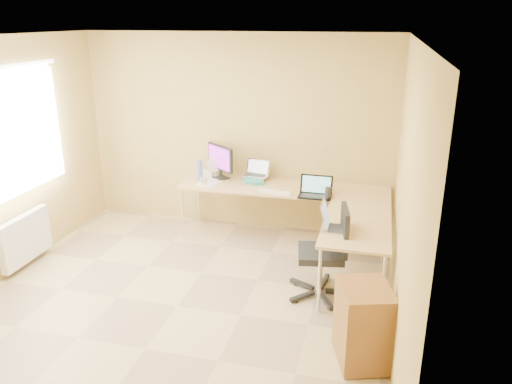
% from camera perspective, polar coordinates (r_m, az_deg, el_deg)
% --- Properties ---
extents(floor, '(4.50, 4.50, 0.00)m').
position_cam_1_polar(floor, '(5.28, -8.96, -12.67)').
color(floor, tan).
rests_on(floor, ground).
extents(ceiling, '(4.50, 4.50, 0.00)m').
position_cam_1_polar(ceiling, '(4.49, -10.75, 16.77)').
color(ceiling, white).
rests_on(ceiling, ground).
extents(wall_back, '(4.50, 0.00, 4.50)m').
position_cam_1_polar(wall_back, '(6.77, -2.15, 6.71)').
color(wall_back, tan).
rests_on(wall_back, ground).
extents(wall_right, '(0.00, 4.50, 4.50)m').
position_cam_1_polar(wall_right, '(4.35, 16.48, -1.32)').
color(wall_right, tan).
rests_on(wall_right, ground).
extents(desk_main, '(2.65, 0.70, 0.73)m').
position_cam_1_polar(desk_main, '(6.51, 3.11, -2.46)').
color(desk_main, tan).
rests_on(desk_main, ground).
extents(desk_return, '(0.70, 1.30, 0.73)m').
position_cam_1_polar(desk_return, '(5.50, 11.14, -7.09)').
color(desk_return, tan).
rests_on(desk_return, ground).
extents(monitor, '(0.52, 0.47, 0.46)m').
position_cam_1_polar(monitor, '(6.67, -4.06, 3.46)').
color(monitor, black).
rests_on(monitor, desk_main).
extents(book_stack, '(0.34, 0.39, 0.05)m').
position_cam_1_polar(book_stack, '(6.55, -0.28, 1.37)').
color(book_stack, teal).
rests_on(book_stack, desk_main).
extents(laptop_center, '(0.36, 0.30, 0.21)m').
position_cam_1_polar(laptop_center, '(6.59, -0.03, 2.69)').
color(laptop_center, silver).
rests_on(laptop_center, desk_main).
extents(laptop_black, '(0.40, 0.29, 0.25)m').
position_cam_1_polar(laptop_black, '(6.02, 6.75, 0.57)').
color(laptop_black, black).
rests_on(laptop_black, desk_main).
extents(keyboard, '(0.44, 0.18, 0.02)m').
position_cam_1_polar(keyboard, '(6.16, 2.12, 0.01)').
color(keyboard, silver).
rests_on(keyboard, desk_main).
extents(mouse, '(0.12, 0.10, 0.04)m').
position_cam_1_polar(mouse, '(6.09, 3.17, -0.15)').
color(mouse, white).
rests_on(mouse, desk_main).
extents(mug, '(0.13, 0.13, 0.09)m').
position_cam_1_polar(mug, '(6.47, -5.97, 1.21)').
color(mug, beige).
rests_on(mug, desk_main).
extents(cd_stack, '(0.16, 0.16, 0.03)m').
position_cam_1_polar(cd_stack, '(6.43, -0.77, 0.92)').
color(cd_stack, '#B2B0C7').
rests_on(cd_stack, desk_main).
extents(water_bottle, '(0.09, 0.09, 0.28)m').
position_cam_1_polar(water_bottle, '(6.62, -6.44, 2.45)').
color(water_bottle, '#5676C0').
rests_on(water_bottle, desk_main).
extents(papers, '(0.29, 0.37, 0.01)m').
position_cam_1_polar(papers, '(6.56, -5.30, 1.10)').
color(papers, white).
rests_on(papers, desk_main).
extents(white_box, '(0.22, 0.18, 0.07)m').
position_cam_1_polar(white_box, '(6.84, -5.79, 2.13)').
color(white_box, white).
rests_on(white_box, desk_main).
extents(desk_fan, '(0.25, 0.25, 0.24)m').
position_cam_1_polar(desk_fan, '(6.77, -4.71, 2.75)').
color(desk_fan, silver).
rests_on(desk_fan, desk_main).
extents(black_cup, '(0.10, 0.10, 0.14)m').
position_cam_1_polar(black_cup, '(6.00, 8.21, -0.13)').
color(black_cup, black).
rests_on(black_cup, desk_main).
extents(laptop_return, '(0.35, 0.28, 0.23)m').
position_cam_1_polar(laptop_return, '(5.12, 9.11, -3.05)').
color(laptop_return, silver).
rests_on(laptop_return, desk_return).
extents(office_chair, '(0.69, 0.69, 0.99)m').
position_cam_1_polar(office_chair, '(5.22, 7.36, -6.70)').
color(office_chair, black).
rests_on(office_chair, ground).
extents(cabinet, '(0.53, 0.59, 0.68)m').
position_cam_1_polar(cabinet, '(4.40, 12.08, -14.46)').
color(cabinet, olive).
rests_on(cabinet, ground).
extents(radiator, '(0.09, 0.80, 0.55)m').
position_cam_1_polar(radiator, '(6.41, -24.73, -4.79)').
color(radiator, white).
rests_on(radiator, ground).
extents(window, '(0.10, 1.80, 1.40)m').
position_cam_1_polar(window, '(6.07, -26.45, 5.66)').
color(window, white).
rests_on(window, wall_left).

